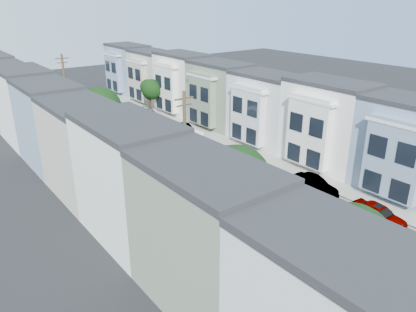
# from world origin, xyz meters

# --- Properties ---
(ground) EXTENTS (160.00, 160.00, 0.00)m
(ground) POSITION_xyz_m (0.00, 0.00, 0.00)
(ground) COLOR black
(ground) RESTS_ON ground
(road_slab) EXTENTS (12.00, 70.00, 0.02)m
(road_slab) POSITION_xyz_m (0.00, 15.00, 0.01)
(road_slab) COLOR black
(road_slab) RESTS_ON ground
(curb_left) EXTENTS (0.30, 70.00, 0.15)m
(curb_left) POSITION_xyz_m (-6.05, 15.00, 0.07)
(curb_left) COLOR gray
(curb_left) RESTS_ON ground
(curb_right) EXTENTS (0.30, 70.00, 0.15)m
(curb_right) POSITION_xyz_m (6.05, 15.00, 0.07)
(curb_right) COLOR gray
(curb_right) RESTS_ON ground
(sidewalk_left) EXTENTS (2.60, 70.00, 0.15)m
(sidewalk_left) POSITION_xyz_m (-7.35, 15.00, 0.07)
(sidewalk_left) COLOR gray
(sidewalk_left) RESTS_ON ground
(sidewalk_right) EXTENTS (2.60, 70.00, 0.15)m
(sidewalk_right) POSITION_xyz_m (7.35, 15.00, 0.07)
(sidewalk_right) COLOR gray
(sidewalk_right) RESTS_ON ground
(centerline) EXTENTS (0.12, 70.00, 0.01)m
(centerline) POSITION_xyz_m (0.00, 15.00, 0.00)
(centerline) COLOR gold
(centerline) RESTS_ON ground
(townhouse_row_left) EXTENTS (5.00, 70.00, 8.50)m
(townhouse_row_left) POSITION_xyz_m (-11.15, 15.00, 0.00)
(townhouse_row_left) COLOR silver
(townhouse_row_left) RESTS_ON ground
(townhouse_row_right) EXTENTS (5.00, 70.00, 8.50)m
(townhouse_row_right) POSITION_xyz_m (11.15, 15.00, 0.00)
(townhouse_row_right) COLOR silver
(townhouse_row_right) RESTS_ON ground
(tree_a) EXTENTS (4.26, 4.26, 6.97)m
(tree_a) POSITION_xyz_m (-6.30, -12.66, 4.82)
(tree_a) COLOR black
(tree_a) RESTS_ON ground
(tree_b) EXTENTS (4.70, 4.70, 7.55)m
(tree_b) POSITION_xyz_m (-6.30, -3.79, 5.18)
(tree_b) COLOR black
(tree_b) RESTS_ON ground
(tree_c) EXTENTS (4.38, 4.38, 6.84)m
(tree_c) POSITION_xyz_m (-6.30, 7.38, 4.62)
(tree_c) COLOR black
(tree_c) RESTS_ON ground
(tree_d) EXTENTS (4.70, 4.70, 7.76)m
(tree_d) POSITION_xyz_m (-6.30, 18.09, 5.38)
(tree_d) COLOR black
(tree_d) RESTS_ON ground
(tree_e) EXTENTS (4.70, 4.70, 7.11)m
(tree_e) POSITION_xyz_m (-6.30, 33.37, 4.74)
(tree_e) COLOR black
(tree_e) RESTS_ON ground
(tree_far_r) EXTENTS (3.05, 3.05, 5.23)m
(tree_far_r) POSITION_xyz_m (6.89, 30.20, 3.67)
(tree_far_r) COLOR black
(tree_far_r) RESTS_ON ground
(utility_pole_near) EXTENTS (1.60, 0.26, 10.00)m
(utility_pole_near) POSITION_xyz_m (-6.30, 2.00, 5.15)
(utility_pole_near) COLOR #42301E
(utility_pole_near) RESTS_ON ground
(utility_pole_far) EXTENTS (1.60, 0.26, 10.00)m
(utility_pole_far) POSITION_xyz_m (-6.30, 28.00, 5.15)
(utility_pole_far) COLOR #42301E
(utility_pole_far) RESTS_ON ground
(fedex_truck) EXTENTS (2.26, 5.87, 2.81)m
(fedex_truck) POSITION_xyz_m (1.24, 14.13, 1.57)
(fedex_truck) COLOR white
(fedex_truck) RESTS_ON ground
(lead_sedan) EXTENTS (2.01, 4.52, 1.43)m
(lead_sedan) POSITION_xyz_m (2.04, 24.80, 0.71)
(lead_sedan) COLOR black
(lead_sedan) RESTS_ON ground
(parked_left_b) EXTENTS (1.66, 4.26, 1.38)m
(parked_left_b) POSITION_xyz_m (-4.90, -8.95, 0.69)
(parked_left_b) COLOR black
(parked_left_b) RESTS_ON ground
(parked_left_c) EXTENTS (1.58, 4.05, 1.31)m
(parked_left_c) POSITION_xyz_m (-4.90, 1.38, 0.65)
(parked_left_c) COLOR #979BA1
(parked_left_c) RESTS_ON ground
(parked_left_d) EXTENTS (1.97, 4.70, 1.50)m
(parked_left_d) POSITION_xyz_m (-4.90, 13.58, 0.75)
(parked_left_d) COLOR black
(parked_left_d) RESTS_ON ground
(parked_right_a) EXTENTS (2.19, 4.73, 1.49)m
(parked_right_a) POSITION_xyz_m (4.90, -8.17, 0.74)
(parked_right_a) COLOR #3F4042
(parked_right_a) RESTS_ON ground
(parked_right_b) EXTENTS (1.80, 4.65, 1.53)m
(parked_right_b) POSITION_xyz_m (4.90, -1.78, 0.76)
(parked_right_b) COLOR silver
(parked_right_b) RESTS_ON ground
(parked_right_c) EXTENTS (1.90, 4.58, 1.49)m
(parked_right_c) POSITION_xyz_m (4.90, 18.70, 0.75)
(parked_right_c) COLOR black
(parked_right_c) RESTS_ON ground
(parked_right_d) EXTENTS (2.11, 4.89, 1.46)m
(parked_right_d) POSITION_xyz_m (4.90, 27.58, 0.73)
(parked_right_d) COLOR black
(parked_right_d) RESTS_ON ground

